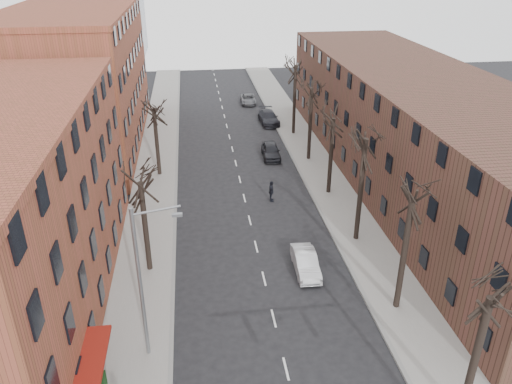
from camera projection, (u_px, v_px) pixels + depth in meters
name	position (u px, v px, depth m)	size (l,w,h in m)	color
sidewalk_left	(156.00, 171.00, 49.22)	(4.00, 90.00, 0.15)	gray
sidewalk_right	(314.00, 162.00, 51.09)	(4.00, 90.00, 0.15)	gray
building_left_far	(79.00, 82.00, 53.24)	(12.00, 28.00, 14.00)	brown
building_right	(416.00, 129.00, 45.41)	(12.00, 50.00, 10.00)	#4B2B23
tree_right_b	(396.00, 308.00, 30.62)	(5.20, 5.20, 10.80)	black
tree_right_c	(356.00, 240.00, 37.73)	(5.20, 5.20, 11.60)	black
tree_right_d	(328.00, 193.00, 44.85)	(5.20, 5.20, 10.00)	black
tree_right_e	(308.00, 160.00, 51.97)	(5.20, 5.20, 10.80)	black
tree_right_f	(293.00, 134.00, 59.09)	(5.20, 5.20, 11.60)	black
tree_left_a	(150.00, 270.00, 34.18)	(5.20, 5.20, 9.50)	black
tree_left_b	(160.00, 175.00, 48.41)	(5.20, 5.20, 9.50)	black
streetlight	(143.00, 278.00, 24.91)	(2.45, 0.22, 9.03)	slate
silver_sedan	(306.00, 262.00, 33.78)	(1.46, 4.19, 1.38)	silver
parked_car_near	(271.00, 151.00, 52.16)	(1.78, 4.43, 1.51)	black
parked_car_mid	(269.00, 117.00, 62.35)	(2.13, 5.25, 1.52)	black
parked_car_far	(248.00, 99.00, 70.37)	(2.03, 4.39, 1.22)	#505157
pedestrian_crossing	(271.00, 191.00, 43.05)	(1.10, 0.46, 1.87)	black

